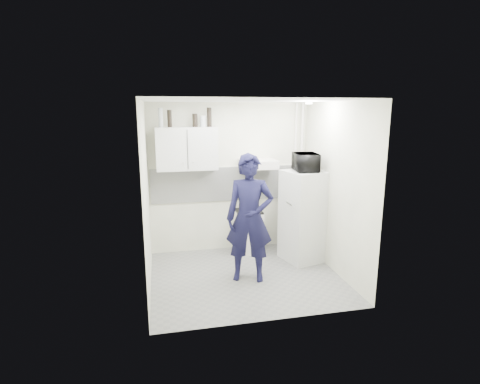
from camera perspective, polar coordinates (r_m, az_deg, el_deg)
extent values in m
plane|color=slate|center=(5.82, 0.86, -12.73)|extent=(2.80, 2.80, 0.00)
plane|color=white|center=(5.27, 0.95, 13.79)|extent=(2.80, 2.80, 0.00)
plane|color=white|center=(6.60, -1.58, 2.15)|extent=(2.80, 0.00, 2.80)
plane|color=white|center=(5.27, -14.10, -0.83)|extent=(0.00, 2.60, 2.60)
plane|color=white|center=(5.87, 14.32, 0.50)|extent=(0.00, 2.60, 2.60)
imported|color=black|center=(5.43, 1.46, -4.02)|extent=(0.79, 0.63, 1.88)
cube|color=silver|center=(6.65, 1.29, -6.08)|extent=(0.46, 0.46, 0.73)
cube|color=silver|center=(6.29, 9.71, -3.63)|extent=(0.76, 0.76, 1.51)
cube|color=black|center=(6.54, 1.31, -2.94)|extent=(0.44, 0.44, 0.03)
cylinder|color=silver|center=(6.54, 0.59, -2.38)|extent=(0.17, 0.17, 0.10)
imported|color=black|center=(6.11, 10.02, 4.49)|extent=(0.56, 0.41, 0.29)
cylinder|color=#B2B7BC|center=(6.21, -12.00, 11.02)|extent=(0.07, 0.07, 0.30)
cylinder|color=black|center=(6.21, -10.69, 10.94)|extent=(0.07, 0.07, 0.27)
cylinder|color=black|center=(6.24, -6.87, 10.79)|extent=(0.09, 0.09, 0.21)
cylinder|color=#B2B7BC|center=(6.25, -5.66, 10.66)|extent=(0.09, 0.09, 0.18)
cylinder|color=black|center=(6.26, -4.70, 11.29)|extent=(0.08, 0.08, 0.31)
cube|color=silver|center=(6.25, -8.12, 6.56)|extent=(1.00, 0.35, 0.70)
cube|color=silver|center=(6.42, 2.78, 4.29)|extent=(0.60, 0.50, 0.14)
cube|color=white|center=(6.60, -1.55, 1.28)|extent=(2.74, 0.03, 0.60)
cylinder|color=silver|center=(6.88, 9.24, 2.42)|extent=(0.05, 0.05, 2.60)
cylinder|color=silver|center=(6.84, 8.31, 2.39)|extent=(0.04, 0.04, 2.60)
cylinder|color=white|center=(5.77, 10.45, 13.17)|extent=(0.10, 0.10, 0.02)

